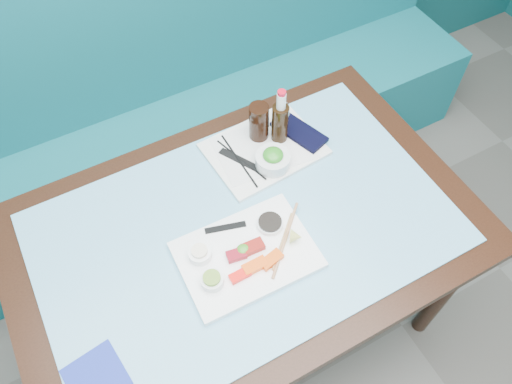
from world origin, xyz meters
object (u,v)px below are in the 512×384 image
dining_table (245,242)px  cola_bottle_body (280,125)px  sashimi_plate (247,255)px  serving_tray (264,149)px  seaweed_bowl (273,160)px  booth_bench (159,129)px  cola_glass (259,122)px  blue_napkin (96,377)px

dining_table → cola_bottle_body: size_ratio=8.87×
sashimi_plate → serving_tray: bearing=55.1°
cola_bottle_body → seaweed_bowl: bearing=-130.4°
booth_bench → seaweed_bowl: size_ratio=26.43×
dining_table → serving_tray: size_ratio=3.84×
cola_glass → dining_table: bearing=-125.5°
seaweed_bowl → blue_napkin: (-0.72, -0.37, -0.03)m
dining_table → cola_bottle_body: 0.40m
cola_glass → cola_bottle_body: bearing=-36.2°
sashimi_plate → cola_glass: bearing=58.2°
sashimi_plate → dining_table: bearing=66.7°
seaweed_bowl → cola_bottle_body: 0.12m
seaweed_bowl → serving_tray: bearing=82.4°
seaweed_bowl → dining_table: bearing=-139.6°
dining_table → blue_napkin: blue_napkin is taller
seaweed_bowl → blue_napkin: seaweed_bowl is taller
booth_bench → seaweed_bowl: (0.19, -0.68, 0.42)m
sashimi_plate → cola_glass: cola_glass is taller
dining_table → seaweed_bowl: (0.19, 0.16, 0.13)m
serving_tray → blue_napkin: 0.85m
booth_bench → sashimi_plate: booth_bench is taller
serving_tray → blue_napkin: (-0.73, -0.44, -0.00)m
cola_glass → sashimi_plate: bearing=-123.2°
blue_napkin → seaweed_bowl: bearing=27.0°
booth_bench → seaweed_bowl: booth_bench is taller
cola_bottle_body → booth_bench: bearing=113.9°
cola_glass → blue_napkin: (-0.74, -0.50, -0.08)m
booth_bench → cola_glass: size_ratio=22.05×
cola_glass → cola_bottle_body: size_ratio=0.86×
booth_bench → dining_table: (0.00, -0.84, 0.29)m
booth_bench → dining_table: bearing=-90.0°
seaweed_bowl → blue_napkin: size_ratio=0.83×
cola_bottle_body → serving_tray: bearing=-167.9°
booth_bench → dining_table: booth_bench is taller
booth_bench → sashimi_plate: bearing=-92.5°
sashimi_plate → serving_tray: sashimi_plate is taller
dining_table → cola_glass: (0.21, 0.29, 0.17)m
blue_napkin → serving_tray: bearing=31.2°
dining_table → cola_bottle_body: bearing=43.4°
booth_bench → blue_napkin: bearing=-116.9°
sashimi_plate → seaweed_bowl: (0.23, 0.25, 0.03)m
cola_bottle_body → dining_table: bearing=-136.6°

